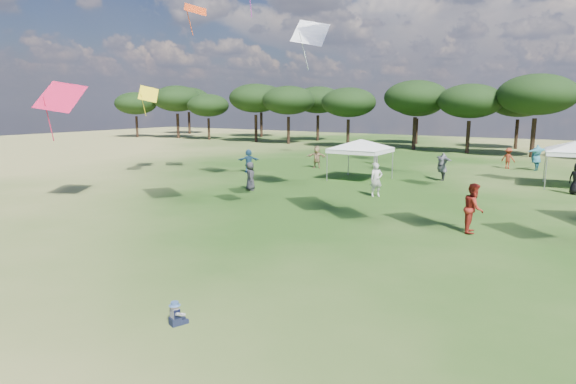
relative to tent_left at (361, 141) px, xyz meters
name	(u,v)px	position (x,y,z in m)	size (l,w,h in m)	color
ground	(97,351)	(4.61, -23.12, -2.51)	(140.00, 140.00, 0.00)	#284B16
tree_line	(530,98)	(7.00, 24.28, 2.92)	(108.78, 17.63, 7.77)	black
tent_left	(361,141)	(0.00, 0.00, 0.00)	(6.78, 6.78, 2.93)	gray
toddler	(176,314)	(5.10, -21.44, -2.27)	(0.41, 0.44, 0.54)	black
festival_crowd	(460,168)	(5.73, 2.37, -1.63)	(29.99, 22.51, 1.91)	#302F35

